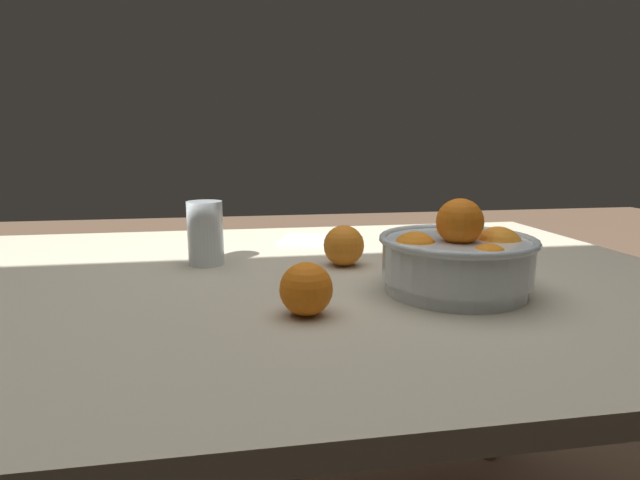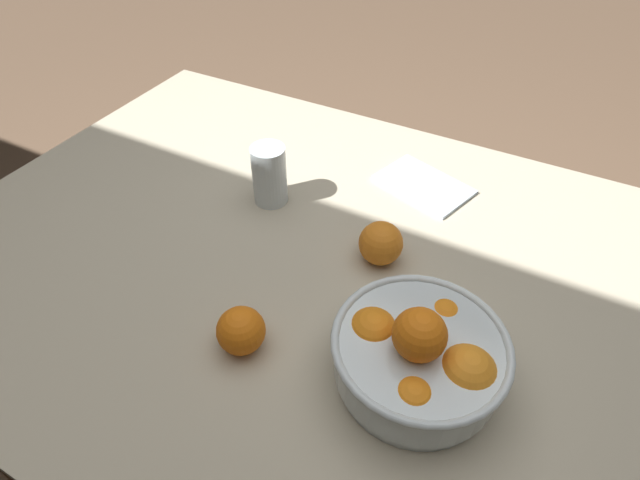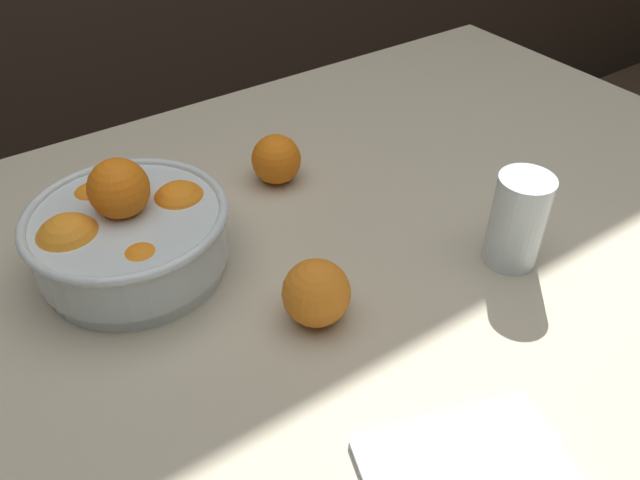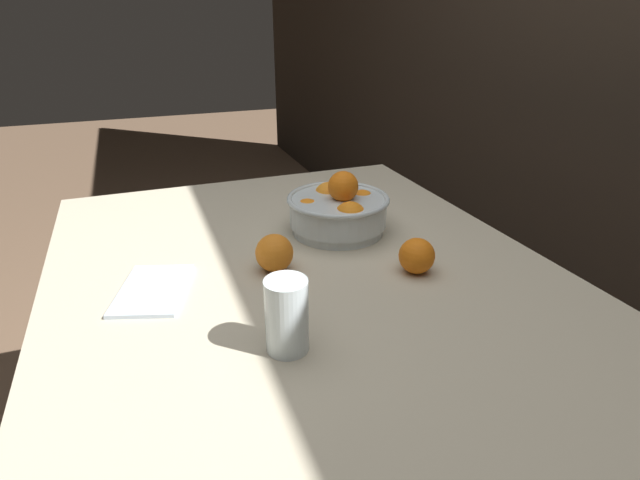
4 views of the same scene
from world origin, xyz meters
name	(u,v)px [view 4 (image 4 of 4)]	position (x,y,z in m)	size (l,w,h in m)	color
dining_table	(317,316)	(0.00, 0.00, 0.68)	(1.45, 1.03, 0.75)	#B7AD93
fruit_bowl	(338,210)	(-0.24, 0.14, 0.81)	(0.25, 0.25, 0.15)	silver
juice_glass	(287,319)	(0.17, -0.11, 0.81)	(0.07, 0.07, 0.12)	#F4A314
orange_loose_near_bowl	(417,256)	(0.01, 0.21, 0.79)	(0.07, 0.07, 0.07)	orange
orange_loose_front	(274,253)	(-0.10, -0.06, 0.79)	(0.08, 0.08, 0.08)	orange
napkin	(153,290)	(-0.10, -0.30, 0.75)	(0.19, 0.12, 0.01)	silver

